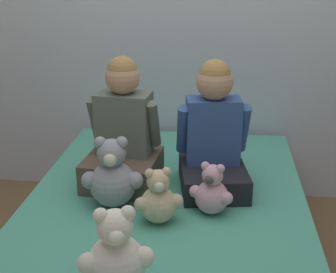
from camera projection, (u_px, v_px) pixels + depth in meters
name	position (u px, v px, depth m)	size (l,w,h in m)	color
wall_behind_bed	(185.00, 0.00, 2.79)	(8.00, 0.06, 2.50)	silver
bed	(163.00, 252.00, 2.17)	(1.31, 2.01, 0.44)	#997F60
child_on_left	(123.00, 135.00, 2.27)	(0.37, 0.38, 0.63)	brown
child_on_right	(213.00, 137.00, 2.23)	(0.37, 0.43, 0.62)	black
teddy_bear_held_by_left_child	(112.00, 177.00, 2.08)	(0.28, 0.21, 0.33)	#939399
teddy_bear_held_by_right_child	(212.00, 192.00, 2.03)	(0.19, 0.15, 0.24)	#DBA3B2
teddy_bear_between_children	(158.00, 200.00, 1.96)	(0.20, 0.16, 0.25)	#D1B78E
teddy_bear_at_foot_of_bed	(116.00, 255.00, 1.55)	(0.25, 0.20, 0.31)	silver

